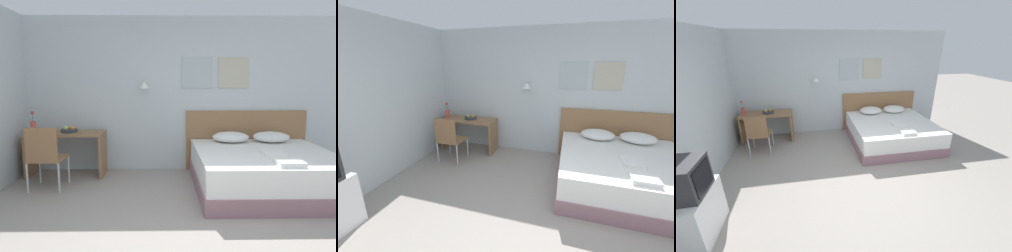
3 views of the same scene
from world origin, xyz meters
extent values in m
plane|color=gray|center=(0.00, 0.00, 0.00)|extent=(24.00, 24.00, 0.00)
cube|color=silver|center=(0.00, 2.79, 1.32)|extent=(5.96, 0.06, 2.65)
cube|color=#A8B7BC|center=(0.35, 2.75, 1.70)|extent=(0.52, 0.02, 0.52)
cube|color=#B7B29E|center=(0.98, 2.75, 1.70)|extent=(0.52, 0.02, 0.52)
cylinder|color=#B2B2B7|center=(-0.55, 2.68, 1.55)|extent=(0.02, 0.16, 0.02)
cone|color=white|center=(-0.55, 2.59, 1.50)|extent=(0.17, 0.17, 0.12)
cube|color=gray|center=(1.22, 1.72, 0.11)|extent=(1.98, 1.95, 0.22)
cube|color=white|center=(1.22, 1.72, 0.39)|extent=(1.94, 1.91, 0.34)
cube|color=#8E6642|center=(1.22, 2.73, 0.53)|extent=(2.10, 0.06, 1.05)
ellipsoid|color=white|center=(0.88, 2.41, 0.64)|extent=(0.60, 0.47, 0.17)
ellipsoid|color=white|center=(1.56, 2.41, 0.64)|extent=(0.60, 0.47, 0.17)
cube|color=white|center=(1.24, 1.43, 0.59)|extent=(0.28, 0.32, 0.06)
cube|color=white|center=(1.27, 0.98, 0.59)|extent=(0.31, 0.26, 0.06)
cube|color=#8E6642|center=(-1.83, 2.42, 0.71)|extent=(1.23, 0.55, 0.03)
cube|color=#8E6642|center=(-2.43, 2.42, 0.35)|extent=(0.04, 0.51, 0.69)
cube|color=#8E6642|center=(-1.24, 2.42, 0.35)|extent=(0.04, 0.51, 0.69)
cube|color=#8E6642|center=(-1.91, 1.82, 0.44)|extent=(0.48, 0.48, 0.02)
cube|color=#8E6642|center=(-1.91, 1.60, 0.69)|extent=(0.44, 0.03, 0.48)
cylinder|color=#B7B7BC|center=(-2.13, 2.04, 0.21)|extent=(0.03, 0.03, 0.43)
cylinder|color=#B7B7BC|center=(-1.69, 2.04, 0.21)|extent=(0.03, 0.03, 0.43)
cylinder|color=#B7B7BC|center=(-2.13, 1.60, 0.21)|extent=(0.03, 0.03, 0.43)
cylinder|color=#B7B7BC|center=(-1.69, 1.60, 0.21)|extent=(0.03, 0.03, 0.43)
cylinder|color=#333842|center=(-1.78, 2.42, 0.76)|extent=(0.26, 0.26, 0.05)
sphere|color=orange|center=(-1.73, 2.43, 0.80)|extent=(0.07, 0.07, 0.07)
sphere|color=#B2C156|center=(-1.83, 2.41, 0.80)|extent=(0.07, 0.07, 0.07)
cylinder|color=#D14C42|center=(-2.35, 2.39, 0.82)|extent=(0.08, 0.08, 0.19)
cylinder|color=#3D7538|center=(-2.35, 2.39, 0.98)|extent=(0.01, 0.01, 0.14)
sphere|color=#DB3838|center=(-2.35, 2.39, 1.05)|extent=(0.06, 0.06, 0.06)
cube|color=white|center=(-2.32, -0.41, 0.33)|extent=(0.48, 0.74, 0.67)
cube|color=#2D2D30|center=(-2.32, -0.41, 0.89)|extent=(0.46, 0.49, 0.44)
cube|color=black|center=(-2.09, -0.41, 0.89)|extent=(0.01, 0.39, 0.34)
camera|label=1|loc=(-0.24, -2.45, 1.53)|focal=32.00mm
camera|label=2|loc=(0.29, -1.63, 1.96)|focal=22.00mm
camera|label=3|loc=(-0.81, -2.71, 2.38)|focal=22.00mm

